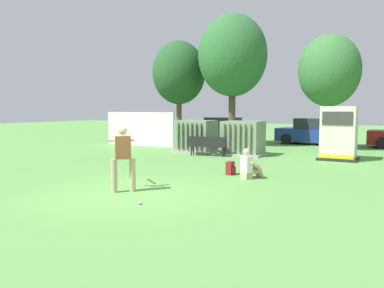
# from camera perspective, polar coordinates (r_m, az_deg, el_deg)

# --- Properties ---
(ground_plane) EXTENTS (96.00, 96.00, 0.00)m
(ground_plane) POSITION_cam_1_polar(r_m,az_deg,el_deg) (9.89, -9.35, -7.46)
(ground_plane) COLOR #5B9947
(fence_panel) EXTENTS (4.80, 0.12, 2.00)m
(fence_panel) POSITION_cam_1_polar(r_m,az_deg,el_deg) (22.62, -7.98, 2.29)
(fence_panel) COLOR white
(fence_panel) RESTS_ON ground
(transformer_west) EXTENTS (2.10, 1.70, 1.62)m
(transformer_west) POSITION_cam_1_polar(r_m,az_deg,el_deg) (18.92, 0.66, 1.12)
(transformer_west) COLOR #9E9B93
(transformer_west) RESTS_ON ground
(transformer_mid_west) EXTENTS (2.10, 1.70, 1.62)m
(transformer_mid_west) POSITION_cam_1_polar(r_m,az_deg,el_deg) (17.91, 7.76, 0.83)
(transformer_mid_west) COLOR #9E9B93
(transformer_mid_west) RESTS_ON ground
(generator_enclosure) EXTENTS (1.60, 1.40, 2.30)m
(generator_enclosure) POSITION_cam_1_polar(r_m,az_deg,el_deg) (17.23, 21.47, 1.49)
(generator_enclosure) COLOR #262626
(generator_enclosure) RESTS_ON ground
(park_bench) EXTENTS (1.84, 0.66, 0.92)m
(park_bench) POSITION_cam_1_polar(r_m,az_deg,el_deg) (17.39, 2.32, -0.10)
(park_bench) COLOR black
(park_bench) RESTS_ON ground
(batter) EXTENTS (1.30, 1.33, 1.74)m
(batter) POSITION_cam_1_polar(r_m,az_deg,el_deg) (10.02, -10.50, -1.66)
(batter) COLOR tan
(batter) RESTS_ON ground
(sports_ball) EXTENTS (0.09, 0.09, 0.09)m
(sports_ball) POSITION_cam_1_polar(r_m,az_deg,el_deg) (8.75, -7.96, -8.83)
(sports_ball) COLOR white
(sports_ball) RESTS_ON ground
(seated_spectator) EXTENTS (0.68, 0.78, 0.96)m
(seated_spectator) POSITION_cam_1_polar(r_m,az_deg,el_deg) (11.92, 8.70, -3.43)
(seated_spectator) COLOR tan
(seated_spectator) RESTS_ON ground
(backpack) EXTENTS (0.26, 0.32, 0.44)m
(backpack) POSITION_cam_1_polar(r_m,az_deg,el_deg) (12.55, 5.88, -3.71)
(backpack) COLOR maroon
(backpack) RESTS_ON ground
(tree_left) EXTENTS (3.46, 3.46, 6.61)m
(tree_left) POSITION_cam_1_polar(r_m,az_deg,el_deg) (24.86, -2.01, 10.76)
(tree_left) COLOR brown
(tree_left) RESTS_ON ground
(tree_center_left) EXTENTS (4.04, 4.04, 7.72)m
(tree_center_left) POSITION_cam_1_polar(r_m,az_deg,el_deg) (22.62, 6.20, 13.22)
(tree_center_left) COLOR brown
(tree_center_left) RESTS_ON ground
(tree_center_right) EXTENTS (3.21, 3.21, 6.13)m
(tree_center_right) POSITION_cam_1_polar(r_m,az_deg,el_deg) (21.45, 20.20, 10.42)
(tree_center_right) COLOR brown
(tree_center_right) RESTS_ON ground
(parked_car_leftmost) EXTENTS (4.20, 1.93, 1.62)m
(parked_car_leftmost) POSITION_cam_1_polar(r_m,az_deg,el_deg) (28.41, -5.56, 2.43)
(parked_car_leftmost) COLOR maroon
(parked_car_leftmost) RESTS_ON ground
(parked_car_left_of_center) EXTENTS (4.35, 2.23, 1.62)m
(parked_car_left_of_center) POSITION_cam_1_polar(r_m,az_deg,el_deg) (25.72, 4.51, 2.13)
(parked_car_left_of_center) COLOR navy
(parked_car_left_of_center) RESTS_ON ground
(parked_car_right_of_center) EXTENTS (4.39, 2.34, 1.62)m
(parked_car_right_of_center) POSITION_cam_1_polar(r_m,az_deg,el_deg) (24.36, 17.87, 1.72)
(parked_car_right_of_center) COLOR navy
(parked_car_right_of_center) RESTS_ON ground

